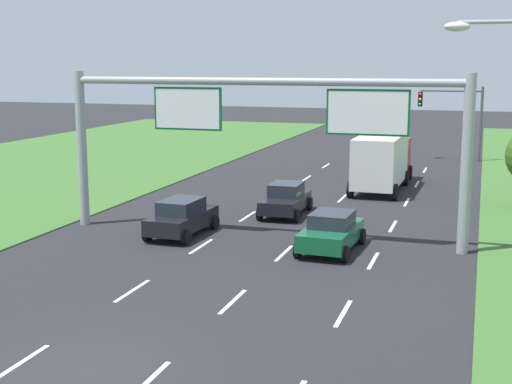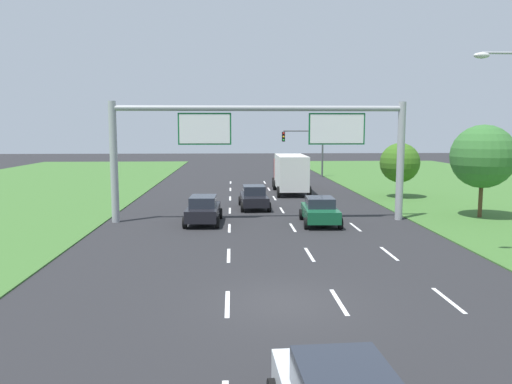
{
  "view_description": "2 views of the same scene",
  "coord_description": "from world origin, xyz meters",
  "px_view_note": "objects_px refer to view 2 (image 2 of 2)",
  "views": [
    {
      "loc": [
        8.93,
        -14.09,
        7.39
      ],
      "look_at": [
        -0.46,
        15.31,
        1.75
      ],
      "focal_mm": 50.0,
      "sensor_mm": 36.0,
      "label": 1
    },
    {
      "loc": [
        -1.58,
        -14.96,
        5.36
      ],
      "look_at": [
        -0.03,
        17.25,
        1.34
      ],
      "focal_mm": 35.0,
      "sensor_mm": 36.0,
      "label": 2
    }
  ],
  "objects_px": {
    "traffic_light_mast": "(306,143)",
    "roadside_tree_far": "(400,163)",
    "car_mid_lane": "(254,197)",
    "roadside_tree_mid": "(483,157)",
    "car_far_ahead": "(203,209)",
    "sign_gantry": "(263,138)",
    "box_truck": "(290,172)",
    "car_near_red": "(320,211)"
  },
  "relations": [
    {
      "from": "sign_gantry",
      "to": "box_truck",
      "type": "bearing_deg",
      "value": 76.79
    },
    {
      "from": "sign_gantry",
      "to": "roadside_tree_far",
      "type": "bearing_deg",
      "value": 39.66
    },
    {
      "from": "roadside_tree_far",
      "to": "sign_gantry",
      "type": "bearing_deg",
      "value": -140.34
    },
    {
      "from": "car_far_ahead",
      "to": "sign_gantry",
      "type": "height_order",
      "value": "sign_gantry"
    },
    {
      "from": "roadside_tree_mid",
      "to": "box_truck",
      "type": "bearing_deg",
      "value": 127.26
    },
    {
      "from": "car_near_red",
      "to": "box_truck",
      "type": "distance_m",
      "value": 14.8
    },
    {
      "from": "traffic_light_mast",
      "to": "roadside_tree_far",
      "type": "height_order",
      "value": "traffic_light_mast"
    },
    {
      "from": "box_truck",
      "to": "roadside_tree_far",
      "type": "height_order",
      "value": "roadside_tree_far"
    },
    {
      "from": "box_truck",
      "to": "roadside_tree_mid",
      "type": "xyz_separation_m",
      "value": [
        10.13,
        -13.32,
        2.01
      ]
    },
    {
      "from": "car_mid_lane",
      "to": "traffic_light_mast",
      "type": "relative_size",
      "value": 0.75
    },
    {
      "from": "car_near_red",
      "to": "roadside_tree_mid",
      "type": "xyz_separation_m",
      "value": [
        10.11,
        1.45,
        2.99
      ]
    },
    {
      "from": "traffic_light_mast",
      "to": "car_mid_lane",
      "type": "bearing_deg",
      "value": -106.9
    },
    {
      "from": "car_far_ahead",
      "to": "roadside_tree_mid",
      "type": "distance_m",
      "value": 17.07
    },
    {
      "from": "box_truck",
      "to": "car_far_ahead",
      "type": "bearing_deg",
      "value": -114.04
    },
    {
      "from": "box_truck",
      "to": "sign_gantry",
      "type": "relative_size",
      "value": 0.5
    },
    {
      "from": "car_mid_lane",
      "to": "car_far_ahead",
      "type": "height_order",
      "value": "car_far_ahead"
    },
    {
      "from": "car_far_ahead",
      "to": "roadside_tree_mid",
      "type": "xyz_separation_m",
      "value": [
        16.79,
        0.89,
        2.96
      ]
    },
    {
      "from": "roadside_tree_far",
      "to": "traffic_light_mast",
      "type": "bearing_deg",
      "value": 104.78
    },
    {
      "from": "car_mid_lane",
      "to": "roadside_tree_far",
      "type": "height_order",
      "value": "roadside_tree_far"
    },
    {
      "from": "car_far_ahead",
      "to": "roadside_tree_mid",
      "type": "bearing_deg",
      "value": 4.89
    },
    {
      "from": "traffic_light_mast",
      "to": "sign_gantry",
      "type": "bearing_deg",
      "value": -103.49
    },
    {
      "from": "car_mid_lane",
      "to": "sign_gantry",
      "type": "relative_size",
      "value": 0.24
    },
    {
      "from": "car_far_ahead",
      "to": "roadside_tree_mid",
      "type": "height_order",
      "value": "roadside_tree_mid"
    },
    {
      "from": "roadside_tree_mid",
      "to": "traffic_light_mast",
      "type": "bearing_deg",
      "value": 103.84
    },
    {
      "from": "car_mid_lane",
      "to": "roadside_tree_mid",
      "type": "xyz_separation_m",
      "value": [
        13.63,
        -4.53,
        2.99
      ]
    },
    {
      "from": "roadside_tree_mid",
      "to": "roadside_tree_far",
      "type": "bearing_deg",
      "value": 101.96
    },
    {
      "from": "box_truck",
      "to": "roadside_tree_mid",
      "type": "relative_size",
      "value": 1.51
    },
    {
      "from": "car_near_red",
      "to": "traffic_light_mast",
      "type": "height_order",
      "value": "traffic_light_mast"
    },
    {
      "from": "car_near_red",
      "to": "car_mid_lane",
      "type": "distance_m",
      "value": 6.93
    },
    {
      "from": "car_mid_lane",
      "to": "traffic_light_mast",
      "type": "xyz_separation_m",
      "value": [
        6.91,
        22.74,
        3.09
      ]
    },
    {
      "from": "roadside_tree_mid",
      "to": "roadside_tree_far",
      "type": "height_order",
      "value": "roadside_tree_mid"
    },
    {
      "from": "car_far_ahead",
      "to": "sign_gantry",
      "type": "xyz_separation_m",
      "value": [
        3.46,
        0.62,
        4.08
      ]
    },
    {
      "from": "car_near_red",
      "to": "sign_gantry",
      "type": "bearing_deg",
      "value": 162.6
    },
    {
      "from": "car_near_red",
      "to": "box_truck",
      "type": "bearing_deg",
      "value": 92.77
    },
    {
      "from": "traffic_light_mast",
      "to": "roadside_tree_far",
      "type": "distance_m",
      "value": 18.76
    },
    {
      "from": "traffic_light_mast",
      "to": "car_far_ahead",
      "type": "bearing_deg",
      "value": -109.68
    },
    {
      "from": "car_near_red",
      "to": "car_far_ahead",
      "type": "relative_size",
      "value": 1.0
    },
    {
      "from": "box_truck",
      "to": "sign_gantry",
      "type": "xyz_separation_m",
      "value": [
        -3.19,
        -13.59,
        3.13
      ]
    },
    {
      "from": "box_truck",
      "to": "car_near_red",
      "type": "bearing_deg",
      "value": -88.88
    },
    {
      "from": "car_mid_lane",
      "to": "sign_gantry",
      "type": "bearing_deg",
      "value": -88.18
    },
    {
      "from": "car_mid_lane",
      "to": "box_truck",
      "type": "height_order",
      "value": "box_truck"
    },
    {
      "from": "car_mid_lane",
      "to": "car_near_red",
      "type": "bearing_deg",
      "value": -61.35
    }
  ]
}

